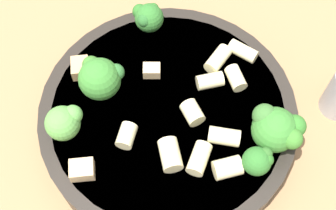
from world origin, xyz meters
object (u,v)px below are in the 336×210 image
broccoli_floret_1 (100,78)px  rigatoni_1 (218,59)px  broccoli_floret_3 (258,161)px  rigatoni_9 (199,158)px  broccoli_floret_4 (64,122)px  rigatoni_5 (227,168)px  rigatoni_7 (127,136)px  chicken_chunk_0 (156,69)px  broccoli_floret_0 (276,129)px  rigatoni_2 (236,78)px  rigatoni_4 (243,51)px  rigatoni_3 (210,81)px  rigatoni_8 (192,113)px  rigatoni_6 (170,155)px  pasta_bowl (168,117)px  rigatoni_0 (224,137)px  chicken_chunk_2 (82,170)px  chicken_chunk_1 (80,68)px  broccoli_floret_2 (148,17)px

broccoli_floret_1 → rigatoni_1: size_ratio=1.55×
broccoli_floret_3 → rigatoni_9: broccoli_floret_3 is taller
broccoli_floret_4 → rigatoni_5: broccoli_floret_4 is taller
rigatoni_7 → chicken_chunk_0: rigatoni_7 is taller
broccoli_floret_0 → rigatoni_9: size_ratio=1.66×
rigatoni_2 → rigatoni_9: bearing=-135.9°
broccoli_floret_1 → rigatoni_4: 0.14m
rigatoni_3 → rigatoni_8: (-0.03, -0.03, 0.00)m
rigatoni_3 → rigatoni_6: size_ratio=0.90×
broccoli_floret_1 → pasta_bowl: bearing=-41.0°
pasta_bowl → broccoli_floret_1: bearing=139.0°
broccoli_floret_1 → broccoli_floret_3: (0.10, -0.12, -0.00)m
broccoli_floret_0 → rigatoni_0: (-0.04, 0.02, -0.02)m
rigatoni_4 → broccoli_floret_3: bearing=-110.3°
rigatoni_6 → rigatoni_4: bearing=35.6°
broccoli_floret_1 → rigatoni_9: size_ratio=1.57×
broccoli_floret_1 → rigatoni_1: bearing=-6.4°
broccoli_floret_3 → chicken_chunk_2: bearing=160.0°
broccoli_floret_1 → chicken_chunk_1: size_ratio=2.16×
rigatoni_3 → rigatoni_7: 0.09m
rigatoni_2 → rigatoni_9: (-0.06, -0.06, 0.00)m
chicken_chunk_1 → broccoli_floret_3: bearing=-53.3°
pasta_bowl → rigatoni_7: rigatoni_7 is taller
rigatoni_6 → rigatoni_9: rigatoni_6 is taller
pasta_bowl → rigatoni_2: rigatoni_2 is taller
broccoli_floret_3 → rigatoni_8: (-0.03, 0.07, -0.01)m
broccoli_floret_2 → broccoli_floret_4: 0.14m
broccoli_floret_1 → rigatoni_8: broccoli_floret_1 is taller
rigatoni_2 → chicken_chunk_2: bearing=-167.8°
broccoli_floret_2 → rigatoni_1: broccoli_floret_2 is taller
broccoli_floret_4 → pasta_bowl: bearing=-6.0°
pasta_bowl → rigatoni_9: 0.06m
pasta_bowl → rigatoni_1: size_ratio=8.54×
rigatoni_2 → rigatoni_6: rigatoni_6 is taller
rigatoni_7 → broccoli_floret_4: bearing=153.2°
pasta_bowl → rigatoni_6: bearing=-109.0°
broccoli_floret_3 → pasta_bowl: bearing=121.4°
rigatoni_8 → chicken_chunk_1: (-0.08, 0.08, -0.00)m
broccoli_floret_3 → rigatoni_7: broccoli_floret_3 is taller
broccoli_floret_1 → rigatoni_0: size_ratio=1.58×
broccoli_floret_2 → rigatoni_3: size_ratio=1.34×
broccoli_floret_4 → rigatoni_1: 0.16m
chicken_chunk_2 → chicken_chunk_1: bearing=74.4°
broccoli_floret_3 → chicken_chunk_1: 0.19m
pasta_bowl → broccoli_floret_2: (0.02, 0.09, 0.03)m
rigatoni_0 → rigatoni_8: size_ratio=1.34×
rigatoni_2 → rigatoni_4: same height
broccoli_floret_2 → rigatoni_6: (-0.03, -0.14, -0.01)m
broccoli_floret_0 → rigatoni_2: size_ratio=1.99×
rigatoni_7 → chicken_chunk_2: size_ratio=1.02×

